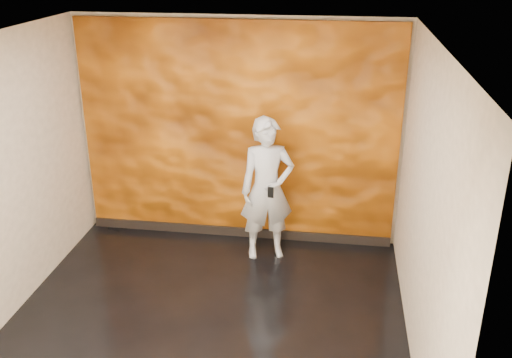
# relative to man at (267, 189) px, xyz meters

# --- Properties ---
(room) EXTENTS (4.02, 4.02, 2.81)m
(room) POSITION_rel_man_xyz_m (-0.43, -1.50, 0.53)
(room) COLOR black
(room) RESTS_ON ground
(feature_wall) EXTENTS (3.90, 0.06, 2.75)m
(feature_wall) POSITION_rel_man_xyz_m (-0.43, 0.46, 0.51)
(feature_wall) COLOR orange
(feature_wall) RESTS_ON ground
(baseboard) EXTENTS (3.90, 0.04, 0.12)m
(baseboard) POSITION_rel_man_xyz_m (-0.43, 0.42, -0.81)
(baseboard) COLOR black
(baseboard) RESTS_ON ground
(man) EXTENTS (0.73, 0.58, 1.74)m
(man) POSITION_rel_man_xyz_m (0.00, 0.00, 0.00)
(man) COLOR #979BA5
(man) RESTS_ON ground
(phone) EXTENTS (0.07, 0.03, 0.13)m
(phone) POSITION_rel_man_xyz_m (0.07, -0.26, 0.08)
(phone) COLOR black
(phone) RESTS_ON man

